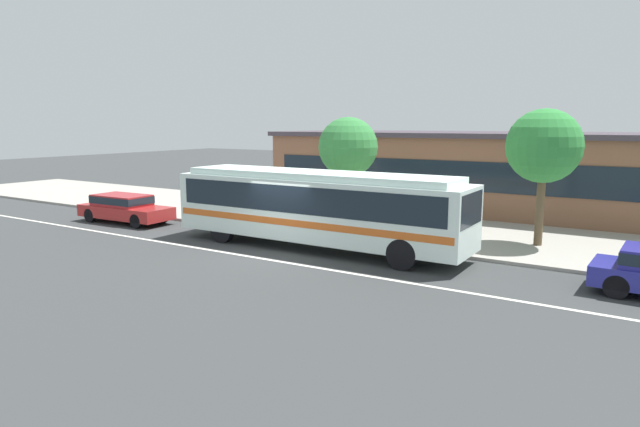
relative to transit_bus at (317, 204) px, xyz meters
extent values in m
plane|color=#36393A|center=(-0.79, -1.47, -1.65)|extent=(120.00, 120.00, 0.00)
cube|color=#9F9A91|center=(-0.79, 5.35, -1.59)|extent=(60.00, 8.00, 0.12)
cube|color=silver|center=(-0.79, -2.27, -1.64)|extent=(56.00, 0.16, 0.01)
cube|color=white|center=(-0.02, 0.00, -0.14)|extent=(11.37, 2.42, 2.17)
cube|color=white|center=(-0.02, 0.00, 1.06)|extent=(10.46, 2.13, 0.24)
cube|color=#19232D|center=(-0.02, 0.00, 0.29)|extent=(10.68, 2.44, 0.95)
cube|color=#D45F20|center=(-0.02, 0.00, -0.53)|extent=(11.14, 2.44, 0.24)
cube|color=#19232D|center=(5.61, -0.01, 0.29)|extent=(0.12, 2.12, 1.04)
cylinder|color=black|center=(3.85, 1.06, -1.15)|extent=(1.00, 0.28, 1.00)
cylinder|color=black|center=(3.85, -1.07, -1.15)|extent=(1.00, 0.28, 1.00)
cylinder|color=black|center=(-3.65, 1.07, -1.15)|extent=(1.00, 0.28, 1.00)
cylinder|color=black|center=(-3.65, -1.06, -1.15)|extent=(1.00, 0.28, 1.00)
cube|color=#AC2524|center=(-10.37, -0.21, -1.13)|extent=(4.72, 1.90, 0.55)
cube|color=#AA2327|center=(-10.60, -0.22, -0.61)|extent=(2.66, 1.62, 0.50)
cube|color=#19232D|center=(-10.60, -0.22, -0.58)|extent=(2.71, 1.64, 0.32)
cylinder|color=black|center=(-8.86, 0.60, -1.33)|extent=(0.65, 0.24, 0.64)
cylinder|color=black|center=(-8.80, -0.90, -1.33)|extent=(0.65, 0.24, 0.64)
cylinder|color=black|center=(-11.93, 0.49, -1.33)|extent=(0.65, 0.24, 0.64)
cylinder|color=black|center=(-11.87, -1.02, -1.33)|extent=(0.65, 0.24, 0.64)
cylinder|color=black|center=(9.82, 0.86, -1.33)|extent=(0.65, 0.24, 0.64)
cylinder|color=black|center=(9.76, -0.67, -1.33)|extent=(0.65, 0.24, 0.64)
cylinder|color=navy|center=(-0.26, 1.96, -1.11)|extent=(0.14, 0.14, 0.84)
cylinder|color=navy|center=(-0.32, 2.11, -1.11)|extent=(0.14, 0.14, 0.84)
cylinder|color=green|center=(-0.29, 2.03, -0.41)|extent=(0.44, 0.44, 0.55)
sphere|color=tan|center=(-0.29, 2.03, -0.03)|extent=(0.22, 0.22, 0.22)
cylinder|color=gray|center=(3.75, 1.80, -0.26)|extent=(0.08, 0.08, 2.54)
cube|color=yellow|center=(3.75, 1.80, 0.81)|extent=(0.09, 0.44, 0.56)
cylinder|color=brown|center=(-1.19, 4.40, -0.27)|extent=(0.37, 0.37, 2.51)
sphere|color=#378540|center=(-1.19, 4.40, 1.89)|extent=(2.59, 2.59, 2.59)
cylinder|color=brown|center=(6.85, 4.41, -0.18)|extent=(0.30, 0.30, 2.70)
sphere|color=#31883C|center=(6.85, 4.41, 2.10)|extent=(2.67, 2.67, 2.67)
cube|color=brown|center=(1.81, 12.56, 0.28)|extent=(20.54, 7.93, 3.85)
cube|color=#19232D|center=(1.81, 8.57, 0.47)|extent=(18.89, 0.04, 1.39)
cube|color=#433A44|center=(1.81, 12.56, 2.32)|extent=(20.94, 8.33, 0.24)
camera|label=1|loc=(10.52, -16.51, 2.90)|focal=30.62mm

